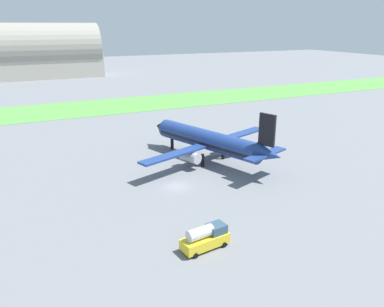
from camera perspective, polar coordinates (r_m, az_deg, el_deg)
ground_plane at (r=68.90m, az=-2.35°, el=-4.96°), size 600.00×600.00×0.00m
grass_taxiway_strip at (r=139.10m, az=-14.67°, el=6.73°), size 360.00×28.00×0.08m
airplane_midfield_jet at (r=79.91m, az=2.63°, el=1.93°), size 34.70×34.41×12.70m
fuel_truck_near_gate at (r=50.38m, az=2.08°, el=-12.53°), size 6.77×3.36×3.29m
hangar_distant at (r=228.95m, az=-21.39°, el=13.81°), size 59.43×26.99×28.87m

